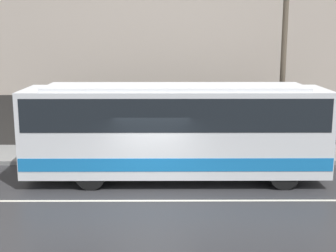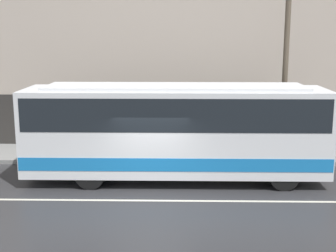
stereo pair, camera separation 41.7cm
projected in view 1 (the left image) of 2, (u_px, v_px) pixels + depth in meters
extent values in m
plane|color=#2D2D30|center=(151.00, 201.00, 14.77)|extent=(60.00, 60.00, 0.00)
cube|color=gray|center=(155.00, 154.00, 20.05)|extent=(60.00, 2.81, 0.17)
cube|color=#B7A899|center=(155.00, 39.00, 20.62)|extent=(60.00, 0.30, 9.84)
cube|color=#2D2B28|center=(156.00, 122.00, 21.19)|extent=(60.00, 0.06, 2.46)
cube|color=beige|center=(151.00, 201.00, 14.77)|extent=(54.00, 0.14, 0.01)
cube|color=white|center=(175.00, 130.00, 16.55)|extent=(10.55, 2.47, 2.95)
cube|color=#1972BF|center=(175.00, 155.00, 16.74)|extent=(10.50, 2.50, 0.45)
cube|color=black|center=(175.00, 110.00, 16.41)|extent=(10.23, 2.49, 1.12)
cube|color=orange|center=(325.00, 94.00, 16.33)|extent=(0.12, 1.86, 0.28)
cube|color=white|center=(175.00, 87.00, 16.25)|extent=(8.97, 2.10, 0.12)
cylinder|color=black|center=(284.00, 175.00, 15.78)|extent=(1.01, 0.28, 1.01)
cylinder|color=black|center=(270.00, 158.00, 17.89)|extent=(1.01, 0.28, 1.01)
cylinder|color=black|center=(90.00, 175.00, 15.75)|extent=(1.01, 0.28, 1.01)
cylinder|color=black|center=(99.00, 158.00, 17.86)|extent=(1.01, 0.28, 1.01)
cylinder|color=brown|center=(283.00, 73.00, 18.72)|extent=(0.22, 0.22, 6.90)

